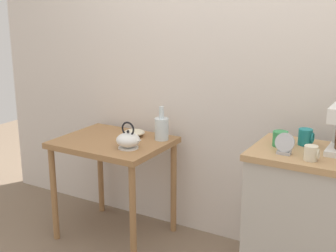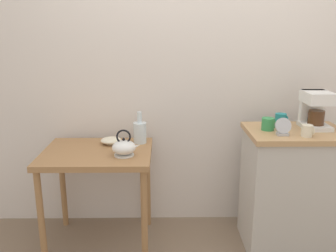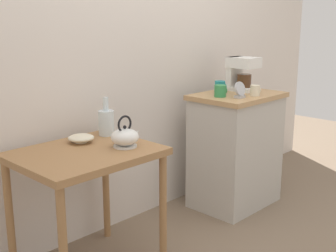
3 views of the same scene
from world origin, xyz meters
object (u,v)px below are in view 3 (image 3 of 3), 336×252
mug_small_cream (255,90)px  mug_tall_green (220,91)px  teakettle (125,137)px  bowl_stoneware (81,138)px  mug_dark_teal (220,87)px  table_clock (240,91)px  glass_carafe_vase (106,122)px  coffee_maker (241,72)px

mug_small_cream → mug_tall_green: 0.26m
teakettle → mug_small_cream: size_ratio=2.48×
bowl_stoneware → mug_tall_green: mug_tall_green is taller
mug_dark_teal → table_clock: bearing=-104.4°
teakettle → table_clock: (1.05, -0.04, 0.15)m
teakettle → glass_carafe_vase: 0.29m
bowl_stoneware → mug_dark_teal: size_ratio=1.61×
glass_carafe_vase → mug_tall_green: (0.90, -0.19, 0.11)m
glass_carafe_vase → table_clock: bearing=-18.4°
teakettle → table_clock: size_ratio=1.66×
bowl_stoneware → glass_carafe_vase: 0.22m
mug_tall_green → table_clock: bearing=-64.8°
teakettle → mug_tall_green: mug_tall_green is taller
glass_carafe_vase → mug_dark_teal: mug_dark_teal is taller
bowl_stoneware → teakettle: (0.12, -0.25, 0.03)m
mug_tall_green → table_clock: 0.14m
mug_small_cream → mug_tall_green: mug_tall_green is taller
mug_tall_green → coffee_maker: bearing=10.6°
bowl_stoneware → mug_small_cream: bearing=-13.6°
coffee_maker → mug_tall_green: bearing=-169.4°
teakettle → mug_dark_teal: size_ratio=2.07×
mug_tall_green → table_clock: table_clock is taller
mug_small_cream → mug_tall_green: (-0.21, 0.16, 0.00)m
mug_tall_green → mug_dark_teal: size_ratio=1.00×
teakettle → table_clock: table_clock is taller
mug_dark_teal → table_clock: size_ratio=0.80×
table_clock → teakettle: bearing=177.9°
mug_dark_teal → bowl_stoneware: bearing=176.8°
glass_carafe_vase → mug_small_cream: bearing=-17.5°
mug_small_cream → table_clock: (-0.15, 0.03, 0.01)m
mug_small_cream → coffee_maker: bearing=59.5°
table_clock → coffee_maker: bearing=34.4°
glass_carafe_vase → table_clock: 1.02m
mug_tall_green → mug_dark_teal: 0.15m
bowl_stoneware → glass_carafe_vase: bearing=7.8°
teakettle → mug_tall_green: size_ratio=2.08×
glass_carafe_vase → bowl_stoneware: bearing=-172.2°
glass_carafe_vase → mug_small_cream: 1.17m
mug_small_cream → teakettle: bearing=176.7°
mug_tall_green → mug_dark_teal: mug_dark_teal is taller
mug_small_cream → table_clock: table_clock is taller
bowl_stoneware → mug_small_cream: mug_small_cream is taller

